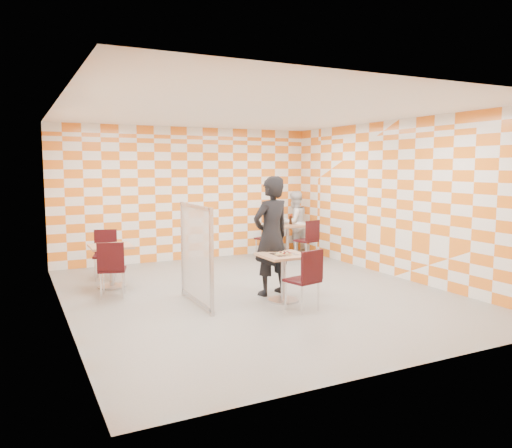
{
  "coord_description": "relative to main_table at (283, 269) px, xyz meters",
  "views": [
    {
      "loc": [
        -3.62,
        -7.33,
        2.12
      ],
      "look_at": [
        0.1,
        0.2,
        1.15
      ],
      "focal_mm": 35.0,
      "sensor_mm": 36.0,
      "label": 1
    }
  ],
  "objects": [
    {
      "name": "second_table",
      "position": [
        2.06,
        3.46,
        0.0
      ],
      "size": [
        0.7,
        0.7,
        0.75
      ],
      "color": "tan",
      "rests_on": "ground"
    },
    {
      "name": "chair_empty_far",
      "position": [
        -2.24,
        2.9,
        0.04
      ],
      "size": [
        0.51,
        0.52,
        0.92
      ],
      "color": "black",
      "rests_on": "ground"
    },
    {
      "name": "soda_bottle",
      "position": [
        2.16,
        3.49,
        0.34
      ],
      "size": [
        0.07,
        0.07,
        0.23
      ],
      "color": "black",
      "rests_on": "second_table"
    },
    {
      "name": "pizza_on_foil",
      "position": [
        -0.0,
        -0.02,
        0.26
      ],
      "size": [
        0.4,
        0.4,
        0.04
      ],
      "color": "silver",
      "rests_on": "main_table"
    },
    {
      "name": "room_shell",
      "position": [
        -0.19,
        1.15,
        0.99
      ],
      "size": [
        7.0,
        7.0,
        7.0
      ],
      "color": "gray",
      "rests_on": "ground"
    },
    {
      "name": "partition",
      "position": [
        -1.31,
        0.4,
        0.28
      ],
      "size": [
        0.08,
        1.38,
        1.55
      ],
      "color": "white",
      "rests_on": "ground"
    },
    {
      "name": "man_white",
      "position": [
        2.36,
        3.65,
        0.26
      ],
      "size": [
        0.83,
        0.7,
        1.53
      ],
      "primitive_type": "imported",
      "rotation": [
        0.0,
        0.0,
        3.32
      ],
      "color": "white",
      "rests_on": "ground"
    },
    {
      "name": "sport_bottle",
      "position": [
        1.91,
        3.57,
        0.33
      ],
      "size": [
        0.06,
        0.06,
        0.2
      ],
      "color": "white",
      "rests_on": "second_table"
    },
    {
      "name": "chair_second_front",
      "position": [
        2.18,
        2.69,
        0.04
      ],
      "size": [
        0.51,
        0.52,
        0.92
      ],
      "color": "black",
      "rests_on": "ground"
    },
    {
      "name": "chair_empty_near",
      "position": [
        -2.4,
        1.37,
        0.04
      ],
      "size": [
        0.52,
        0.53,
        0.92
      ],
      "color": "black",
      "rests_on": "ground"
    },
    {
      "name": "chair_second_side",
      "position": [
        1.6,
        3.53,
        0.04
      ],
      "size": [
        0.55,
        0.54,
        0.92
      ],
      "color": "black",
      "rests_on": "ground"
    },
    {
      "name": "man_dark",
      "position": [
        0.02,
        0.45,
        0.47
      ],
      "size": [
        0.8,
        0.62,
        1.97
      ],
      "primitive_type": "imported",
      "rotation": [
        0.0,
        0.0,
        3.37
      ],
      "color": "black",
      "rests_on": "ground"
    },
    {
      "name": "main_table",
      "position": [
        0.0,
        0.0,
        0.0
      ],
      "size": [
        0.7,
        0.7,
        0.75
      ],
      "color": "tan",
      "rests_on": "ground"
    },
    {
      "name": "empty_table",
      "position": [
        -2.27,
        2.13,
        0.0
      ],
      "size": [
        0.7,
        0.7,
        0.75
      ],
      "color": "tan",
      "rests_on": "ground"
    },
    {
      "name": "chair_main_front",
      "position": [
        0.01,
        -0.67,
        0.04
      ],
      "size": [
        0.51,
        0.52,
        0.92
      ],
      "color": "black",
      "rests_on": "ground"
    }
  ]
}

